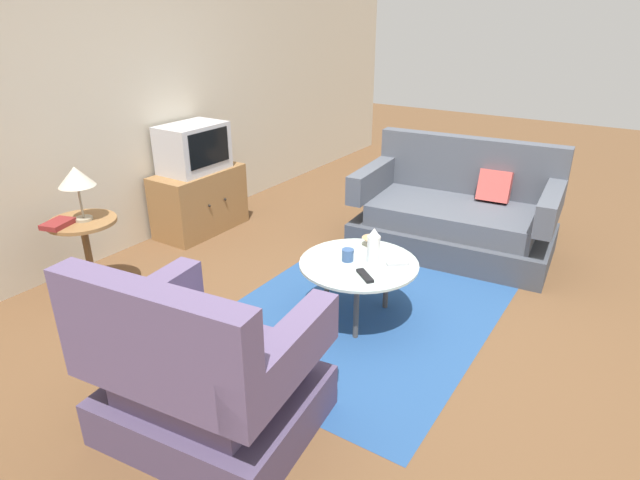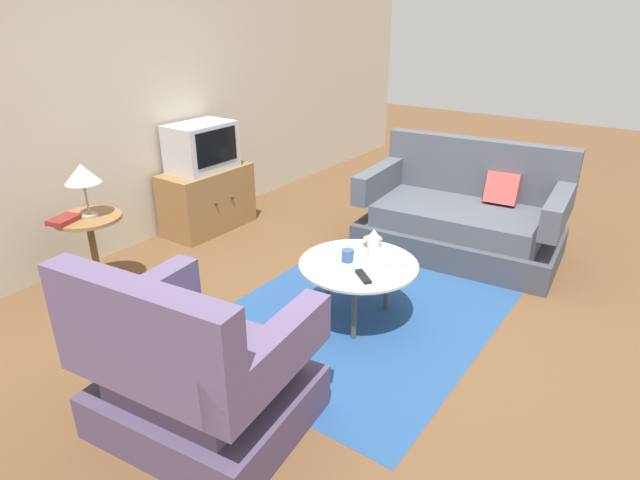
% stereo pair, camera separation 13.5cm
% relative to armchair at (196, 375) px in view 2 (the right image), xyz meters
% --- Properties ---
extents(ground_plane, '(16.00, 16.00, 0.00)m').
position_rel_armchair_xyz_m(ground_plane, '(1.32, -0.13, -0.33)').
color(ground_plane, brown).
extents(back_wall, '(9.00, 0.12, 2.70)m').
position_rel_armchair_xyz_m(back_wall, '(1.32, 2.23, 1.02)').
color(back_wall, '#BCB29E').
rests_on(back_wall, ground).
extents(area_rug, '(2.04, 1.67, 0.00)m').
position_rel_armchair_xyz_m(area_rug, '(1.34, -0.10, -0.32)').
color(area_rug, navy).
rests_on(area_rug, ground).
extents(armchair, '(0.93, 1.07, 0.96)m').
position_rel_armchair_xyz_m(armchair, '(0.00, 0.00, 0.00)').
color(armchair, '#4B3E5C').
rests_on(armchair, ground).
extents(couch, '(1.05, 1.71, 0.92)m').
position_rel_armchair_xyz_m(couch, '(2.82, -0.23, -0.02)').
color(couch, '#3E424B').
rests_on(couch, ground).
extents(coffee_table, '(0.79, 0.79, 0.42)m').
position_rel_armchair_xyz_m(coffee_table, '(1.34, -0.09, 0.06)').
color(coffee_table, '#B2C6C1').
rests_on(coffee_table, ground).
extents(side_table, '(0.47, 0.47, 0.59)m').
position_rel_armchair_xyz_m(side_table, '(0.56, 1.71, 0.09)').
color(side_table, olive).
rests_on(side_table, ground).
extents(tv_stand, '(0.86, 0.46, 0.58)m').
position_rel_armchair_xyz_m(tv_stand, '(1.89, 1.92, -0.03)').
color(tv_stand, olive).
rests_on(tv_stand, ground).
extents(television, '(0.59, 0.40, 0.42)m').
position_rel_armchair_xyz_m(television, '(1.89, 1.93, 0.47)').
color(television, '#B7B7BC').
rests_on(television, tv_stand).
extents(table_lamp, '(0.25, 0.25, 0.39)m').
position_rel_armchair_xyz_m(table_lamp, '(0.57, 1.69, 0.57)').
color(table_lamp, '#9E937A').
rests_on(table_lamp, side_table).
extents(vase, '(0.08, 0.08, 0.24)m').
position_rel_armchair_xyz_m(vase, '(1.40, -0.17, 0.21)').
color(vase, white).
rests_on(vase, coffee_table).
extents(mug, '(0.12, 0.08, 0.08)m').
position_rel_armchair_xyz_m(mug, '(1.32, -0.02, 0.13)').
color(mug, '#335184').
rests_on(mug, coffee_table).
extents(bowl, '(0.13, 0.13, 0.06)m').
position_rel_armchair_xyz_m(bowl, '(1.63, -0.03, 0.12)').
color(bowl, tan).
rests_on(bowl, coffee_table).
extents(tv_remote_dark, '(0.15, 0.17, 0.02)m').
position_rel_armchair_xyz_m(tv_remote_dark, '(1.18, -0.23, 0.10)').
color(tv_remote_dark, black).
rests_on(tv_remote_dark, coffee_table).
extents(tv_remote_silver, '(0.13, 0.14, 0.02)m').
position_rel_armchair_xyz_m(tv_remote_silver, '(1.44, -0.33, 0.10)').
color(tv_remote_silver, '#B2B2B7').
rests_on(tv_remote_silver, coffee_table).
extents(book, '(0.23, 0.19, 0.04)m').
position_rel_armchair_xyz_m(book, '(0.41, 1.74, 0.28)').
color(book, maroon).
rests_on(book, side_table).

